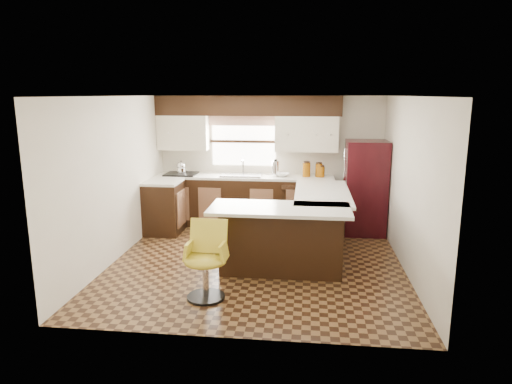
# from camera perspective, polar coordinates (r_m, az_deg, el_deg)

# --- Properties ---
(floor) EXTENTS (4.40, 4.40, 0.00)m
(floor) POSITION_cam_1_polar(r_m,az_deg,el_deg) (6.85, 0.14, -8.63)
(floor) COLOR #49301A
(floor) RESTS_ON ground
(ceiling) EXTENTS (4.40, 4.40, 0.00)m
(ceiling) POSITION_cam_1_polar(r_m,az_deg,el_deg) (6.40, 0.15, 11.89)
(ceiling) COLOR silver
(ceiling) RESTS_ON wall_back
(wall_back) EXTENTS (4.40, 0.00, 4.40)m
(wall_back) POSITION_cam_1_polar(r_m,az_deg,el_deg) (8.68, 1.76, 4.01)
(wall_back) COLOR beige
(wall_back) RESTS_ON floor
(wall_front) EXTENTS (4.40, 0.00, 4.40)m
(wall_front) POSITION_cam_1_polar(r_m,az_deg,el_deg) (4.40, -3.05, -4.10)
(wall_front) COLOR beige
(wall_front) RESTS_ON floor
(wall_left) EXTENTS (0.00, 4.40, 4.40)m
(wall_left) POSITION_cam_1_polar(r_m,az_deg,el_deg) (7.06, -17.05, 1.59)
(wall_left) COLOR beige
(wall_left) RESTS_ON floor
(wall_right) EXTENTS (0.00, 4.40, 4.40)m
(wall_right) POSITION_cam_1_polar(r_m,az_deg,el_deg) (6.63, 18.50, 0.83)
(wall_right) COLOR beige
(wall_right) RESTS_ON floor
(base_cab_back) EXTENTS (3.30, 0.60, 0.90)m
(base_cab_back) POSITION_cam_1_polar(r_m,az_deg,el_deg) (8.57, -1.44, -1.19)
(base_cab_back) COLOR black
(base_cab_back) RESTS_ON floor
(base_cab_left) EXTENTS (0.60, 0.70, 0.90)m
(base_cab_left) POSITION_cam_1_polar(r_m,az_deg,el_deg) (8.26, -11.39, -1.96)
(base_cab_left) COLOR black
(base_cab_left) RESTS_ON floor
(counter_back) EXTENTS (3.30, 0.60, 0.04)m
(counter_back) POSITION_cam_1_polar(r_m,az_deg,el_deg) (8.48, -1.45, 1.92)
(counter_back) COLOR silver
(counter_back) RESTS_ON base_cab_back
(counter_left) EXTENTS (0.60, 0.70, 0.04)m
(counter_left) POSITION_cam_1_polar(r_m,az_deg,el_deg) (8.16, -11.53, 1.26)
(counter_left) COLOR silver
(counter_left) RESTS_ON base_cab_left
(soffit) EXTENTS (3.40, 0.35, 0.36)m
(soffit) POSITION_cam_1_polar(r_m,az_deg,el_deg) (8.46, -1.04, 10.74)
(soffit) COLOR black
(soffit) RESTS_ON wall_back
(upper_cab_left) EXTENTS (0.94, 0.35, 0.64)m
(upper_cab_left) POSITION_cam_1_polar(r_m,az_deg,el_deg) (8.73, -9.06, 7.35)
(upper_cab_left) COLOR beige
(upper_cab_left) RESTS_ON wall_back
(upper_cab_right) EXTENTS (1.14, 0.35, 0.64)m
(upper_cab_right) POSITION_cam_1_polar(r_m,az_deg,el_deg) (8.42, 6.34, 7.25)
(upper_cab_right) COLOR beige
(upper_cab_right) RESTS_ON wall_back
(window_pane) EXTENTS (1.20, 0.02, 0.90)m
(window_pane) POSITION_cam_1_polar(r_m,az_deg,el_deg) (8.67, -1.55, 6.33)
(window_pane) COLOR white
(window_pane) RESTS_ON wall_back
(valance) EXTENTS (1.30, 0.06, 0.18)m
(valance) POSITION_cam_1_polar(r_m,az_deg,el_deg) (8.60, -1.60, 8.89)
(valance) COLOR #D19B93
(valance) RESTS_ON wall_back
(sink) EXTENTS (0.75, 0.45, 0.03)m
(sink) POSITION_cam_1_polar(r_m,az_deg,el_deg) (8.46, -1.81, 2.15)
(sink) COLOR #B2B2B7
(sink) RESTS_ON counter_back
(dishwasher) EXTENTS (0.58, 0.03, 0.78)m
(dishwasher) POSITION_cam_1_polar(r_m,az_deg,el_deg) (8.22, 5.21, -1.96)
(dishwasher) COLOR black
(dishwasher) RESTS_ON floor
(cooktop) EXTENTS (0.58, 0.50, 0.02)m
(cooktop) POSITION_cam_1_polar(r_m,az_deg,el_deg) (8.70, -9.33, 2.25)
(cooktop) COLOR black
(cooktop) RESTS_ON counter_back
(peninsula_long) EXTENTS (0.60, 1.95, 0.90)m
(peninsula_long) POSITION_cam_1_polar(r_m,az_deg,el_deg) (7.26, 7.78, -3.77)
(peninsula_long) COLOR black
(peninsula_long) RESTS_ON floor
(peninsula_return) EXTENTS (1.65, 0.60, 0.90)m
(peninsula_return) POSITION_cam_1_polar(r_m,az_deg,el_deg) (6.34, 3.18, -6.06)
(peninsula_return) COLOR black
(peninsula_return) RESTS_ON floor
(counter_pen_long) EXTENTS (0.84, 1.95, 0.04)m
(counter_pen_long) POSITION_cam_1_polar(r_m,az_deg,el_deg) (7.15, 8.29, -0.14)
(counter_pen_long) COLOR silver
(counter_pen_long) RESTS_ON peninsula_long
(counter_pen_return) EXTENTS (1.89, 0.84, 0.04)m
(counter_pen_return) POSITION_cam_1_polar(r_m,az_deg,el_deg) (6.12, 2.99, -2.11)
(counter_pen_return) COLOR silver
(counter_pen_return) RESTS_ON peninsula_return
(refrigerator) EXTENTS (0.71, 0.68, 1.65)m
(refrigerator) POSITION_cam_1_polar(r_m,az_deg,el_deg) (8.21, 13.50, 0.54)
(refrigerator) COLOR black
(refrigerator) RESTS_ON floor
(bar_chair) EXTENTS (0.52, 0.52, 0.94)m
(bar_chair) POSITION_cam_1_polar(r_m,az_deg,el_deg) (5.54, -6.37, -8.61)
(bar_chair) COLOR gold
(bar_chair) RESTS_ON floor
(kettle) EXTENTS (0.18, 0.18, 0.24)m
(kettle) POSITION_cam_1_polar(r_m,az_deg,el_deg) (8.68, -9.33, 3.11)
(kettle) COLOR silver
(kettle) RESTS_ON cooktop
(percolator) EXTENTS (0.13, 0.13, 0.28)m
(percolator) POSITION_cam_1_polar(r_m,az_deg,el_deg) (8.39, 2.44, 2.94)
(percolator) COLOR silver
(percolator) RESTS_ON counter_back
(mixing_bowl) EXTENTS (0.26, 0.26, 0.06)m
(mixing_bowl) POSITION_cam_1_polar(r_m,az_deg,el_deg) (8.40, 3.32, 2.17)
(mixing_bowl) COLOR white
(mixing_bowl) RESTS_ON counter_back
(canister_large) EXTENTS (0.14, 0.14, 0.25)m
(canister_large) POSITION_cam_1_polar(r_m,az_deg,el_deg) (8.39, 6.33, 2.77)
(canister_large) COLOR #854906
(canister_large) RESTS_ON counter_back
(canister_med) EXTENTS (0.13, 0.13, 0.24)m
(canister_med) POSITION_cam_1_polar(r_m,az_deg,el_deg) (8.40, 7.86, 2.69)
(canister_med) COLOR #854906
(canister_med) RESTS_ON counter_back
(canister_small) EXTENTS (0.13, 0.13, 0.19)m
(canister_small) POSITION_cam_1_polar(r_m,az_deg,el_deg) (8.40, 8.12, 2.51)
(canister_small) COLOR #854906
(canister_small) RESTS_ON counter_back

